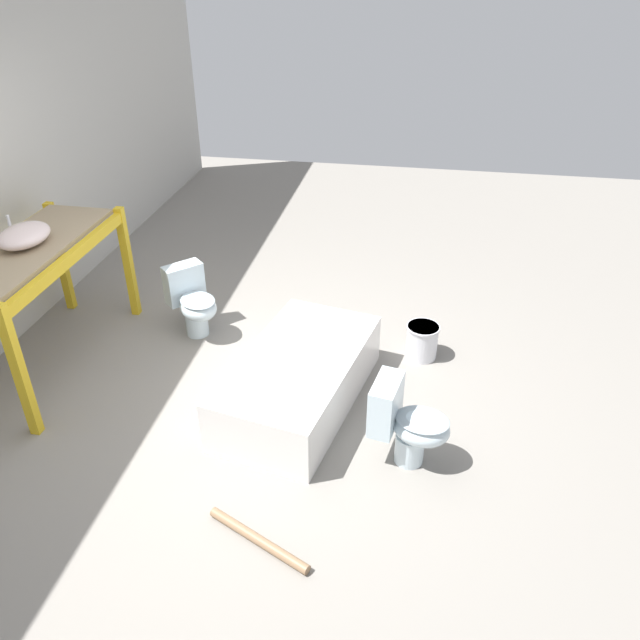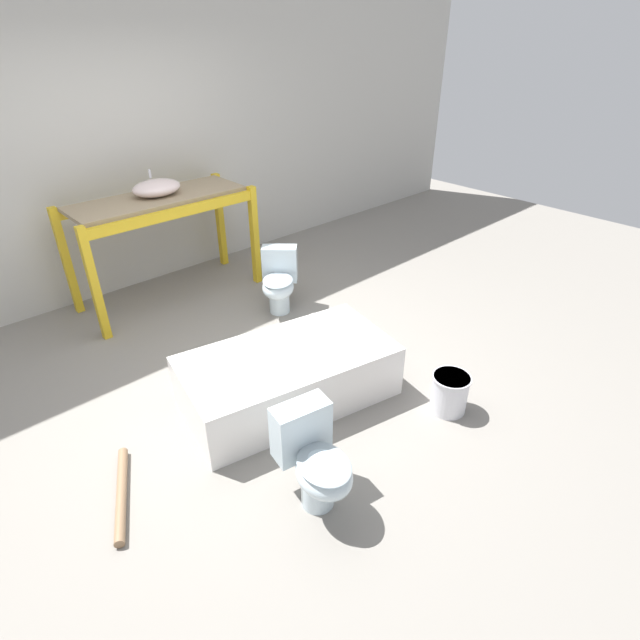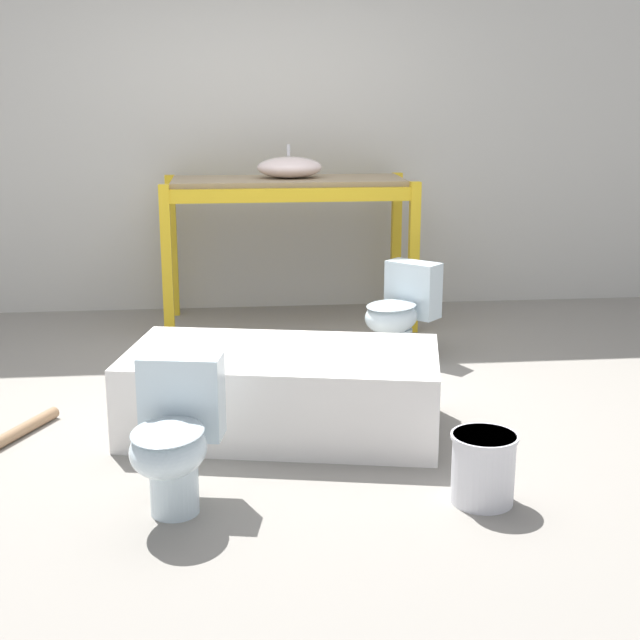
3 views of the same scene
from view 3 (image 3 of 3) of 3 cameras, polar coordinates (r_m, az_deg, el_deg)
name	(u,v)px [view 3 (image 3 of 3)]	position (r m, az deg, el deg)	size (l,w,h in m)	color
ground_plane	(267,396)	(5.01, -3.42, -4.90)	(12.00, 12.00, 0.00)	gray
warehouse_wall_rear	(250,98)	(6.89, -4.48, 13.98)	(10.80, 0.08, 3.20)	beige
shelving_rack	(288,204)	(6.39, -2.05, 7.46)	(1.77, 0.73, 1.06)	gold
sink_basin	(290,167)	(6.38, -1.96, 9.74)	(0.46, 0.34, 0.23)	silver
bathtub_main	(283,385)	(4.45, -2.41, -4.17)	(1.66, 1.09, 0.42)	white
toilet_near	(400,311)	(5.59, 5.13, 0.59)	(0.59, 0.59, 0.61)	silver
toilet_far	(174,435)	(3.65, -9.32, -7.27)	(0.41, 0.57, 0.61)	silver
bucket_white	(483,467)	(3.79, 10.40, -9.21)	(0.28, 0.28, 0.30)	silver
loose_pipe	(10,437)	(4.62, -19.25, -7.06)	(0.36, 0.68, 0.06)	#8C6B4C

